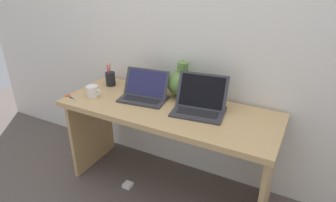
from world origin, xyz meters
name	(u,v)px	position (x,y,z in m)	size (l,w,h in m)	color
ground_plane	(168,186)	(0.00, 0.00, 0.00)	(6.00, 6.00, 0.00)	#564C47
back_wall	(189,29)	(0.00, 0.33, 1.20)	(4.40, 0.04, 2.40)	silver
desk	(168,125)	(0.00, 0.00, 0.57)	(1.55, 0.59, 0.71)	tan
laptop_left	(145,91)	(-0.22, 0.05, 0.77)	(0.36, 0.26, 0.21)	#333338
laptop_right	(200,102)	(0.22, 0.06, 0.78)	(0.38, 0.30, 0.24)	#333338
green_vase	(182,83)	(0.00, 0.23, 0.82)	(0.23, 0.23, 0.26)	#5B843D
coffee_mug	(93,91)	(-0.59, -0.10, 0.76)	(0.13, 0.09, 0.08)	white
pen_cup	(110,79)	(-0.61, 0.14, 0.77)	(0.08, 0.08, 0.19)	black
scissors	(69,97)	(-0.74, -0.19, 0.72)	(0.15, 0.07, 0.01)	#B7B7BC
power_brick	(128,185)	(-0.28, -0.15, 0.01)	(0.07, 0.07, 0.03)	white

